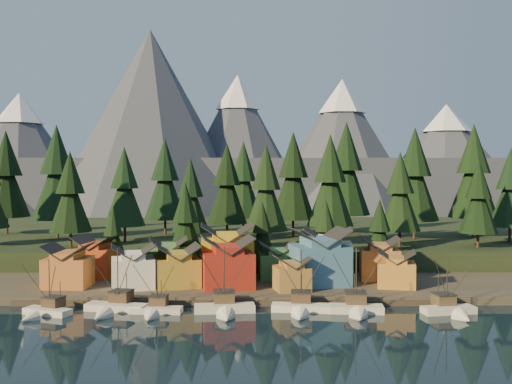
{
  "coord_description": "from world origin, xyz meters",
  "views": [
    {
      "loc": [
        3.22,
        -85.68,
        23.8
      ],
      "look_at": [
        3.57,
        30.0,
        19.76
      ],
      "focal_mm": 40.0,
      "sensor_mm": 36.0,
      "label": 1
    }
  ],
  "objects_px": {
    "boat_1": "(113,300)",
    "house_back_1": "(169,258)",
    "boat_3": "(225,300)",
    "house_front_1": "(133,265)",
    "house_back_0": "(96,256)",
    "boat_5": "(357,299)",
    "boat_0": "(43,304)",
    "boat_2": "(155,303)",
    "boat_4": "(301,300)",
    "house_front_0": "(68,265)",
    "boat_6": "(452,301)"
  },
  "relations": [
    {
      "from": "boat_1",
      "to": "house_back_1",
      "type": "height_order",
      "value": "boat_1"
    },
    {
      "from": "boat_3",
      "to": "house_front_1",
      "type": "bearing_deg",
      "value": 137.07
    },
    {
      "from": "house_back_0",
      "to": "house_back_1",
      "type": "relative_size",
      "value": 1.04
    },
    {
      "from": "house_back_0",
      "to": "boat_5",
      "type": "bearing_deg",
      "value": -16.93
    },
    {
      "from": "boat_5",
      "to": "house_back_1",
      "type": "height_order",
      "value": "boat_5"
    },
    {
      "from": "boat_0",
      "to": "house_front_1",
      "type": "xyz_separation_m",
      "value": [
        11.57,
        15.35,
        3.86
      ]
    },
    {
      "from": "boat_2",
      "to": "house_front_1",
      "type": "height_order",
      "value": "house_front_1"
    },
    {
      "from": "boat_0",
      "to": "boat_4",
      "type": "xyz_separation_m",
      "value": [
        42.76,
        1.91,
        0.2
      ]
    },
    {
      "from": "boat_0",
      "to": "boat_5",
      "type": "bearing_deg",
      "value": 21.9
    },
    {
      "from": "boat_4",
      "to": "house_front_1",
      "type": "bearing_deg",
      "value": 163.24
    },
    {
      "from": "boat_0",
      "to": "house_back_1",
      "type": "xyz_separation_m",
      "value": [
        17.1,
        24.24,
        4.05
      ]
    },
    {
      "from": "boat_4",
      "to": "boat_1",
      "type": "bearing_deg",
      "value": -174.03
    },
    {
      "from": "boat_2",
      "to": "house_back_1",
      "type": "xyz_separation_m",
      "value": [
        -1.24,
        23.37,
        4.15
      ]
    },
    {
      "from": "house_back_0",
      "to": "house_back_1",
      "type": "xyz_separation_m",
      "value": [
        15.79,
        -2.39,
        -0.05
      ]
    },
    {
      "from": "boat_0",
      "to": "house_front_0",
      "type": "xyz_separation_m",
      "value": [
        -1.25,
        16.4,
        3.87
      ]
    },
    {
      "from": "house_front_0",
      "to": "house_back_0",
      "type": "bearing_deg",
      "value": 77.77
    },
    {
      "from": "boat_2",
      "to": "boat_6",
      "type": "distance_m",
      "value": 49.52
    },
    {
      "from": "house_back_1",
      "to": "boat_1",
      "type": "bearing_deg",
      "value": -114.36
    },
    {
      "from": "boat_5",
      "to": "house_back_0",
      "type": "height_order",
      "value": "boat_5"
    },
    {
      "from": "house_back_1",
      "to": "house_back_0",
      "type": "bearing_deg",
      "value": 162.62
    },
    {
      "from": "boat_0",
      "to": "boat_3",
      "type": "xyz_separation_m",
      "value": [
        29.97,
        1.45,
        0.34
      ]
    },
    {
      "from": "boat_4",
      "to": "house_back_1",
      "type": "relative_size",
      "value": 1.32
    },
    {
      "from": "boat_3",
      "to": "boat_0",
      "type": "bearing_deg",
      "value": 176.91
    },
    {
      "from": "boat_4",
      "to": "boat_5",
      "type": "distance_m",
      "value": 9.44
    },
    {
      "from": "house_front_1",
      "to": "house_back_1",
      "type": "relative_size",
      "value": 1.08
    },
    {
      "from": "boat_0",
      "to": "house_back_1",
      "type": "height_order",
      "value": "house_back_1"
    },
    {
      "from": "boat_4",
      "to": "boat_6",
      "type": "distance_m",
      "value": 25.14
    },
    {
      "from": "boat_1",
      "to": "house_front_0",
      "type": "height_order",
      "value": "boat_1"
    },
    {
      "from": "house_front_0",
      "to": "house_back_0",
      "type": "distance_m",
      "value": 10.54
    },
    {
      "from": "house_front_1",
      "to": "boat_5",
      "type": "bearing_deg",
      "value": -33.16
    },
    {
      "from": "boat_1",
      "to": "house_back_0",
      "type": "height_order",
      "value": "boat_1"
    },
    {
      "from": "boat_5",
      "to": "house_back_1",
      "type": "distance_m",
      "value": 42.17
    },
    {
      "from": "boat_5",
      "to": "house_back_0",
      "type": "relative_size",
      "value": 1.32
    },
    {
      "from": "boat_1",
      "to": "boat_2",
      "type": "height_order",
      "value": "boat_1"
    },
    {
      "from": "boat_2",
      "to": "house_front_0",
      "type": "height_order",
      "value": "house_front_0"
    },
    {
      "from": "house_front_0",
      "to": "house_front_1",
      "type": "height_order",
      "value": "house_front_0"
    },
    {
      "from": "boat_4",
      "to": "boat_2",
      "type": "bearing_deg",
      "value": -171.01
    },
    {
      "from": "boat_1",
      "to": "boat_5",
      "type": "xyz_separation_m",
      "value": [
        41.2,
        -1.15,
        0.27
      ]
    },
    {
      "from": "boat_4",
      "to": "house_front_0",
      "type": "bearing_deg",
      "value": 168.33
    },
    {
      "from": "boat_2",
      "to": "boat_4",
      "type": "xyz_separation_m",
      "value": [
        24.42,
        1.04,
        0.31
      ]
    },
    {
      "from": "house_front_0",
      "to": "boat_0",
      "type": "bearing_deg",
      "value": -83.81
    },
    {
      "from": "house_front_0",
      "to": "house_back_1",
      "type": "height_order",
      "value": "house_back_1"
    },
    {
      "from": "boat_6",
      "to": "boat_3",
      "type": "bearing_deg",
      "value": 167.92
    },
    {
      "from": "boat_5",
      "to": "house_back_0",
      "type": "bearing_deg",
      "value": 157.85
    },
    {
      "from": "boat_4",
      "to": "boat_6",
      "type": "xyz_separation_m",
      "value": [
        25.09,
        -1.42,
        0.04
      ]
    },
    {
      "from": "boat_4",
      "to": "house_back_0",
      "type": "distance_m",
      "value": 48.42
    },
    {
      "from": "house_front_1",
      "to": "house_back_0",
      "type": "relative_size",
      "value": 1.04
    },
    {
      "from": "boat_6",
      "to": "house_back_1",
      "type": "xyz_separation_m",
      "value": [
        -50.76,
        23.75,
        3.81
      ]
    },
    {
      "from": "boat_2",
      "to": "house_front_0",
      "type": "distance_m",
      "value": 25.32
    },
    {
      "from": "boat_5",
      "to": "house_back_1",
      "type": "bearing_deg",
      "value": 151.08
    }
  ]
}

